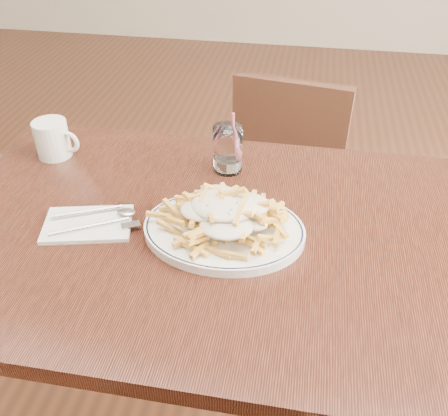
% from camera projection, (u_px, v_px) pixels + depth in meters
% --- Properties ---
extents(table, '(1.20, 0.80, 0.75)m').
position_uv_depth(table, '(207.00, 254.00, 1.13)').
color(table, black).
rests_on(table, ground).
extents(chair_far, '(0.44, 0.44, 0.83)m').
position_uv_depth(chair_far, '(291.00, 165.00, 1.82)').
color(chair_far, '#331B11').
rests_on(chair_far, ground).
extents(fries_plate, '(0.39, 0.36, 0.02)m').
position_uv_depth(fries_plate, '(224.00, 230.00, 1.06)').
color(fries_plate, white).
rests_on(fries_plate, table).
extents(loaded_fries, '(0.29, 0.24, 0.08)m').
position_uv_depth(loaded_fries, '(224.00, 210.00, 1.03)').
color(loaded_fries, gold).
rests_on(loaded_fries, fries_plate).
extents(napkin, '(0.21, 0.16, 0.01)m').
position_uv_depth(napkin, '(88.00, 224.00, 1.09)').
color(napkin, silver).
rests_on(napkin, table).
extents(cutlery, '(0.20, 0.16, 0.01)m').
position_uv_depth(cutlery, '(88.00, 219.00, 1.09)').
color(cutlery, silver).
rests_on(cutlery, napkin).
extents(water_glass, '(0.07, 0.07, 0.16)m').
position_uv_depth(water_glass, '(228.00, 151.00, 1.25)').
color(water_glass, white).
rests_on(water_glass, table).
extents(coffee_mug, '(0.12, 0.09, 0.10)m').
position_uv_depth(coffee_mug, '(53.00, 139.00, 1.30)').
color(coffee_mug, white).
rests_on(coffee_mug, table).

